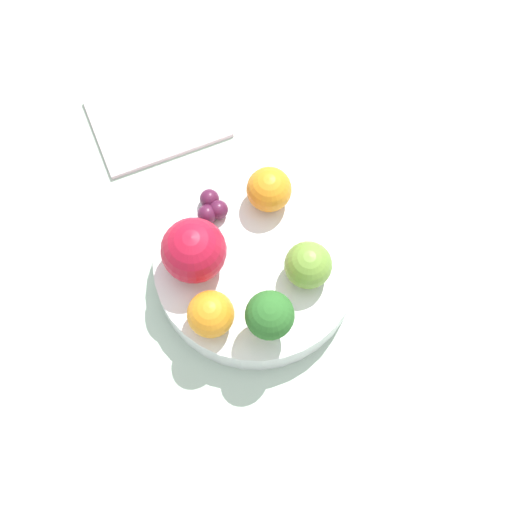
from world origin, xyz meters
The scene contains 10 objects.
ground_plane centered at (0.00, 0.00, 0.00)m, with size 6.00×6.00×0.00m, color gray.
table_surface centered at (0.00, 0.00, 0.01)m, with size 1.20×1.20×0.02m.
bowl centered at (0.00, 0.00, 0.04)m, with size 0.20×0.20×0.04m.
broccoli centered at (-0.06, 0.03, 0.09)m, with size 0.04×0.04×0.06m.
apple_red centered at (-0.04, -0.03, 0.08)m, with size 0.05×0.05×0.05m.
apple_green centered at (0.03, 0.05, 0.09)m, with size 0.06×0.06×0.06m.
orange_front centered at (0.04, -0.05, 0.08)m, with size 0.04×0.04×0.04m.
orange_back centered at (-0.02, 0.07, 0.08)m, with size 0.04×0.04×0.04m.
grape_cluster centered at (0.07, 0.00, 0.07)m, with size 0.03×0.03×0.02m.
napkin centered at (0.21, -0.02, 0.02)m, with size 0.14×0.16×0.01m.
Camera 1 is at (-0.20, 0.15, 0.70)m, focal length 50.00 mm.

